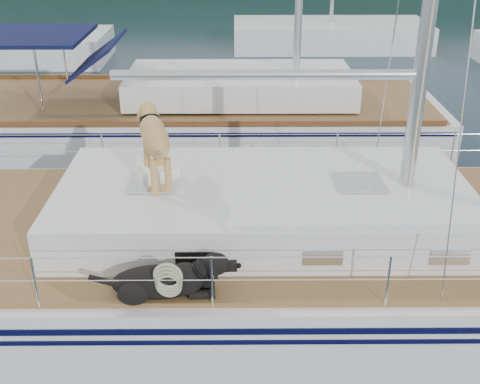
{
  "coord_description": "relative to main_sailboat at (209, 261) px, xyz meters",
  "views": [
    {
      "loc": [
        0.45,
        -6.86,
        5.03
      ],
      "look_at": [
        0.5,
        0.2,
        1.6
      ],
      "focal_mm": 45.0,
      "sensor_mm": 36.0,
      "label": 1
    }
  ],
  "objects": [
    {
      "name": "ground",
      "position": [
        -0.09,
        0.0,
        -0.68
      ],
      "size": [
        120.0,
        120.0,
        0.0
      ],
      "primitive_type": "plane",
      "color": "black",
      "rests_on": "ground"
    },
    {
      "name": "main_sailboat",
      "position": [
        0.0,
        0.0,
        0.0
      ],
      "size": [
        12.0,
        3.8,
        14.01
      ],
      "color": "white",
      "rests_on": "ground"
    },
    {
      "name": "neighbor_sailboat",
      "position": [
        -0.63,
        5.82,
        -0.05
      ],
      "size": [
        11.0,
        3.5,
        13.3
      ],
      "color": "white",
      "rests_on": "ground"
    },
    {
      "name": "bg_boat_center",
      "position": [
        3.91,
        16.0,
        -0.23
      ],
      "size": [
        7.2,
        3.0,
        11.65
      ],
      "color": "white",
      "rests_on": "ground"
    }
  ]
}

